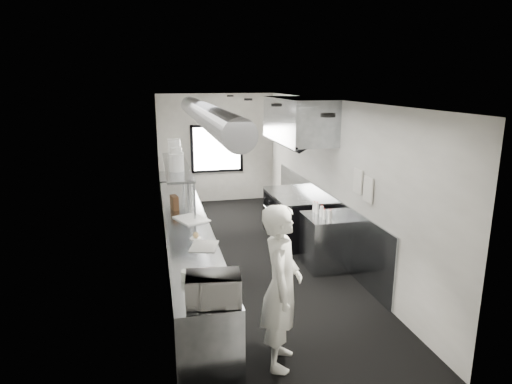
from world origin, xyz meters
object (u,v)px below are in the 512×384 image
pass_shelf (177,167)px  deli_tub_a (189,277)px  far_work_table (175,194)px  squeeze_bottle_b (324,215)px  microwave (213,289)px  plate_stack_b (178,160)px  small_plate (196,238)px  plate_stack_c (176,156)px  cutting_board (191,219)px  squeeze_bottle_c (322,211)px  bottle_station (324,241)px  squeeze_bottle_a (330,216)px  range (293,217)px  prep_counter (187,248)px  deli_tub_b (188,275)px  knife_block (175,203)px  squeeze_bottle_e (314,207)px  plate_stack_d (174,148)px  squeeze_bottle_d (317,208)px  exhaust_hood (298,120)px  line_cook (281,287)px  plate_stack_a (176,162)px

pass_shelf → deli_tub_a: pass_shelf is taller
far_work_table → squeeze_bottle_b: squeeze_bottle_b is taller
microwave → plate_stack_b: plate_stack_b is taller
small_plate → plate_stack_c: (-0.11, 2.48, 0.81)m
cutting_board → squeeze_bottle_c: size_ratio=3.05×
bottle_station → squeeze_bottle_a: size_ratio=4.47×
range → prep_counter: bearing=-151.3°
deli_tub_b → squeeze_bottle_c: (2.39, 1.95, 0.04)m
squeeze_bottle_b → deli_tub_b: bearing=-142.8°
knife_block → squeeze_bottle_e: size_ratio=1.39×
pass_shelf → far_work_table: pass_shelf is taller
far_work_table → deli_tub_a: 5.90m
far_work_table → plate_stack_b: size_ratio=4.26×
microwave → deli_tub_a: microwave is taller
plate_stack_d → far_work_table: bearing=88.5°
bottle_station → small_plate: bearing=-164.4°
plate_stack_d → squeeze_bottle_d: size_ratio=2.03×
cutting_board → knife_block: bearing=109.4°
range → small_plate: bearing=-136.2°
plate_stack_c → small_plate: bearing=-87.6°
small_plate → far_work_table: bearing=90.9°
exhaust_hood → line_cook: bearing=-110.3°
deli_tub_a → knife_block: (-0.01, 2.96, 0.08)m
pass_shelf → squeeze_bottle_c: (2.28, -1.71, -0.54)m
plate_stack_c → exhaust_hood: bearing=-11.2°
far_work_table → microwave: (0.06, -6.47, 0.61)m
bottle_station → far_work_table: bearing=120.5°
exhaust_hood → squeeze_bottle_e: bearing=-91.7°
range → squeeze_bottle_c: (0.05, -1.41, 0.52)m
squeeze_bottle_a → squeeze_bottle_b: squeeze_bottle_a is taller
exhaust_hood → knife_block: exhaust_hood is taller
microwave → squeeze_bottle_d: size_ratio=2.65×
prep_counter → microwave: size_ratio=11.58×
pass_shelf → squeeze_bottle_c: 2.90m
far_work_table → range: bearing=-48.8°
knife_block → squeeze_bottle_b: knife_block is taller
exhaust_hood → squeeze_bottle_c: 1.99m
bottle_station → squeeze_bottle_e: squeeze_bottle_e is taller
plate_stack_b → squeeze_bottle_e: 2.62m
squeeze_bottle_b → prep_counter: bearing=170.8°
cutting_board → squeeze_bottle_b: bearing=-12.8°
microwave → knife_block: bearing=99.6°
deli_tub_a → plate_stack_c: plate_stack_c is taller
bottle_station → small_plate: (-2.23, -0.62, 0.46)m
bottle_station → knife_block: size_ratio=3.60×
prep_counter → bottle_station: size_ratio=6.67×
far_work_table → squeeze_bottle_c: 4.54m
plate_stack_d → squeeze_bottle_e: bearing=-43.9°
line_cook → plate_stack_b: line_cook is taller
plate_stack_b → plate_stack_a: bearing=-97.4°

